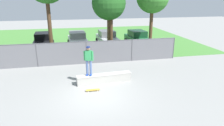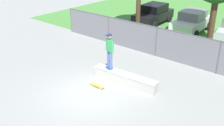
{
  "view_description": "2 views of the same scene",
  "coord_description": "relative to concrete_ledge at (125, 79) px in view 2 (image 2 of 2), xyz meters",
  "views": [
    {
      "loc": [
        -1.21,
        -10.13,
        5.24
      ],
      "look_at": [
        1.34,
        2.17,
        1.14
      ],
      "focal_mm": 32.76,
      "sensor_mm": 36.0,
      "label": 1
    },
    {
      "loc": [
        7.87,
        -7.75,
        6.55
      ],
      "look_at": [
        0.32,
        1.27,
        1.19
      ],
      "focal_mm": 43.41,
      "sensor_mm": 36.0,
      "label": 2
    }
  ],
  "objects": [
    {
      "name": "grass_strip",
      "position": [
        -0.75,
        14.37,
        -0.28
      ],
      "size": [
        27.24,
        20.0,
        0.02
      ],
      "primitive_type": "cube",
      "color": "#478438",
      "rests_on": "ground"
    },
    {
      "name": "skateboarder",
      "position": [
        -0.95,
        -0.05,
        1.32
      ],
      "size": [
        0.57,
        0.38,
        1.84
      ],
      "color": "#2647A5",
      "rests_on": "concrete_ledge"
    },
    {
      "name": "skateboard",
      "position": [
        -0.86,
        -1.11,
        -0.22
      ],
      "size": [
        0.8,
        0.2,
        0.09
      ],
      "color": "gold",
      "rests_on": "ground"
    },
    {
      "name": "car_white",
      "position": [
        -1.2,
        10.02,
        0.55
      ],
      "size": [
        2.17,
        4.28,
        1.66
      ],
      "color": "silver",
      "rests_on": "ground"
    },
    {
      "name": "chainlink_fence",
      "position": [
        -0.75,
        4.07,
        0.72
      ],
      "size": [
        15.31,
        0.07,
        1.86
      ],
      "color": "#4C4C51",
      "rests_on": "ground"
    },
    {
      "name": "concrete_ledge",
      "position": [
        0.0,
        0.0,
        0.0
      ],
      "size": [
        3.51,
        0.73,
        0.58
      ],
      "color": "#A8A59E",
      "rests_on": "ground"
    },
    {
      "name": "ground_plane",
      "position": [
        -0.75,
        -1.76,
        -0.29
      ],
      "size": [
        80.0,
        80.0,
        0.0
      ],
      "primitive_type": "plane",
      "color": "gray"
    },
    {
      "name": "car_black",
      "position": [
        -4.7,
        10.11,
        0.55
      ],
      "size": [
        2.17,
        4.28,
        1.66
      ],
      "color": "black",
      "rests_on": "ground"
    }
  ]
}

